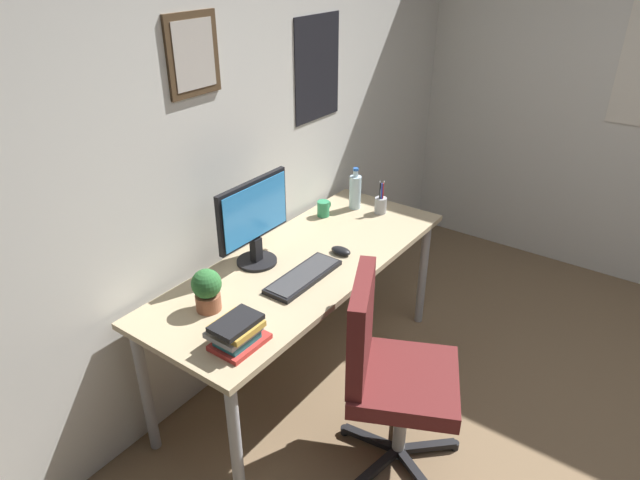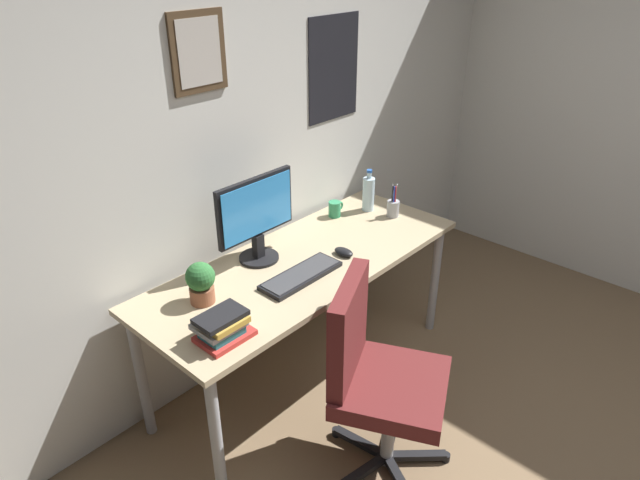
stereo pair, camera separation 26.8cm
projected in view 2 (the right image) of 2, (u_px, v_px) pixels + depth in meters
The scene contains 11 objects.
wall_back at pixel (247, 133), 2.81m from camera, with size 4.40×0.10×2.60m.
desk at pixel (305, 273), 2.85m from camera, with size 1.77×0.68×0.74m.
office_chair at pixel (375, 372), 2.40m from camera, with size 0.61×0.61×0.95m.
monitor at pixel (256, 216), 2.71m from camera, with size 0.46×0.20×0.43m.
keyboard at pixel (301, 275), 2.66m from camera, with size 0.43×0.15×0.03m.
computer_mouse at pixel (344, 252), 2.85m from camera, with size 0.06×0.11×0.04m.
water_bottle at pixel (368, 193), 3.29m from camera, with size 0.07×0.07×0.25m.
coffee_mug_near at pixel (335, 209), 3.24m from camera, with size 0.11×0.07×0.09m.
potted_plant at pixel (201, 281), 2.45m from camera, with size 0.13×0.13×0.19m.
pen_cup at pixel (393, 208), 3.24m from camera, with size 0.07×0.07×0.20m.
book_stack_left at pixel (222, 326), 2.24m from camera, with size 0.21×0.18×0.12m.
Camera 2 is at (-1.77, 0.04, 2.16)m, focal length 31.55 mm.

